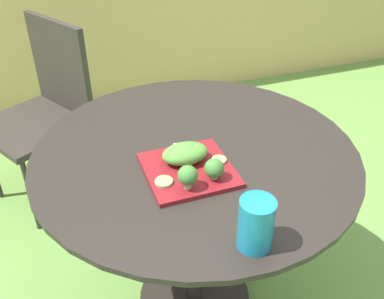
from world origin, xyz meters
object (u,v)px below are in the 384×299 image
(salad_plate, at_px, (189,170))
(fork, at_px, (184,160))
(patio_chair, at_px, (46,101))
(drinking_glass, at_px, (256,226))

(salad_plate, distance_m, fork, 0.04)
(patio_chair, bearing_deg, salad_plate, -70.87)
(patio_chair, bearing_deg, fork, -70.17)
(salad_plate, height_order, drinking_glass, drinking_glass)
(patio_chair, relative_size, salad_plate, 3.62)
(fork, bearing_deg, salad_plate, -90.33)
(salad_plate, bearing_deg, patio_chair, 109.13)
(patio_chair, height_order, fork, patio_chair)
(fork, bearing_deg, drinking_glass, -82.13)
(salad_plate, bearing_deg, fork, 89.67)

